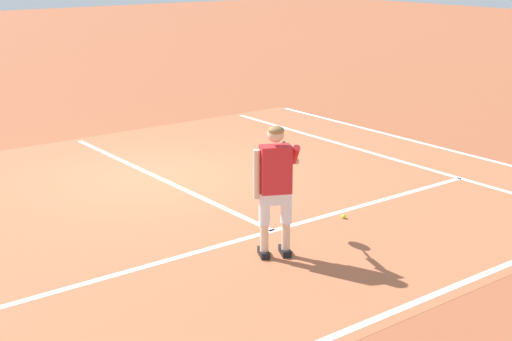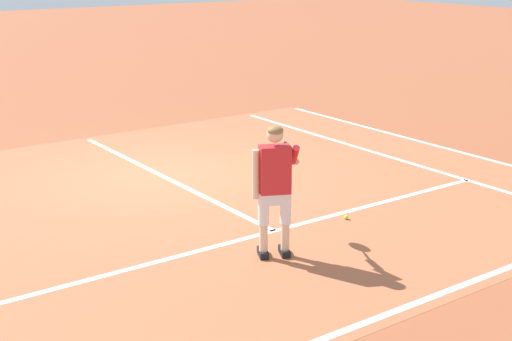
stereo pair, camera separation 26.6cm
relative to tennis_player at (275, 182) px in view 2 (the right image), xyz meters
name	(u,v)px [view 2 (the right image)]	position (x,y,z in m)	size (l,w,h in m)	color
ground_plane	(161,176)	(0.51, 3.97, -0.99)	(80.00, 80.00, 0.00)	#9E5133
court_inner_surface	(204,196)	(0.51, 2.56, -0.99)	(10.98, 9.47, 0.00)	#B2603D
line_baseline	(418,302)	(0.51, -1.98, -0.99)	(10.98, 0.10, 0.01)	white
line_service	(274,231)	(0.51, 0.69, -0.99)	(8.23, 0.10, 0.01)	white
line_centre_service	(163,176)	(0.51, 3.89, -0.99)	(0.10, 6.40, 0.01)	white
line_singles_right	(388,156)	(4.63, 2.56, -0.99)	(0.10, 9.07, 0.01)	white
line_doubles_right	(437,146)	(6.00, 2.56, -0.99)	(0.10, 9.07, 0.01)	white
tennis_player	(275,182)	(0.00, 0.00, 0.00)	(1.00, 0.95, 1.71)	black
tennis_ball_near_feet	(346,217)	(1.65, 0.46, -0.96)	(0.07, 0.07, 0.07)	#CCE02D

